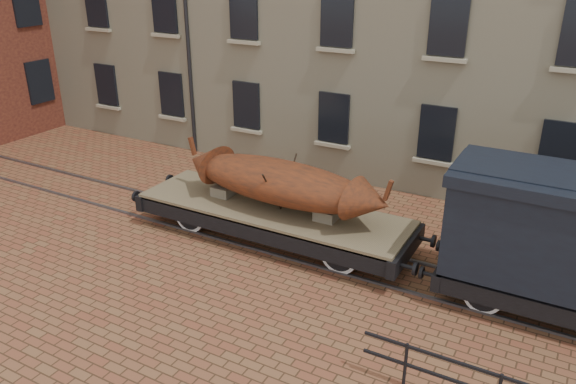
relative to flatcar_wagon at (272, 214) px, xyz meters
The scene contains 4 objects.
ground 2.16m from the flatcar_wagon, ahead, with size 90.00×90.00×0.00m, color brown.
rail_track 2.15m from the flatcar_wagon, ahead, with size 30.00×1.52×0.06m.
flatcar_wagon is the anchor object (origin of this frame).
iron_boat 1.02m from the flatcar_wagon, ahead, with size 6.24×2.02×1.51m.
Camera 1 is at (5.04, -11.84, 7.38)m, focal length 35.00 mm.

